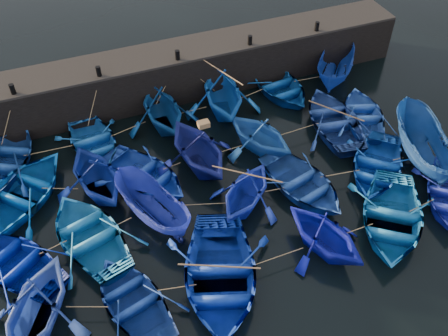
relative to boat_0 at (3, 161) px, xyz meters
name	(u,v)px	position (x,y,z in m)	size (l,w,h in m)	color
ground	(252,230)	(9.23, -7.54, -0.54)	(120.00, 120.00, 0.00)	black
quay_wall	(174,73)	(9.23, 2.96, 0.71)	(26.00, 2.50, 2.50)	black
quay_top	(173,52)	(9.23, 2.96, 2.02)	(26.00, 2.50, 0.12)	black
bollard_0	(12,89)	(1.23, 2.06, 2.33)	(0.24, 0.24, 0.50)	black
bollard_1	(99,71)	(5.23, 2.06, 2.33)	(0.24, 0.24, 0.50)	black
bollard_2	(177,55)	(9.23, 2.06, 2.33)	(0.24, 0.24, 0.50)	black
bollard_3	(250,40)	(13.23, 2.06, 2.33)	(0.24, 0.24, 0.50)	black
bollard_4	(317,26)	(17.23, 2.06, 2.33)	(0.24, 0.24, 0.50)	black
boat_0	(3,161)	(0.00, 0.00, 0.00)	(3.73, 5.21, 1.08)	navy
boat_1	(93,142)	(4.10, -0.11, -0.08)	(3.16, 4.42, 0.92)	blue
boat_2	(162,109)	(7.74, 0.35, 0.58)	(3.67, 4.26, 2.24)	navy
boat_3	(222,93)	(11.00, 0.37, 0.68)	(3.99, 4.63, 2.44)	blue
boat_4	(279,86)	(14.49, 0.77, -0.05)	(3.36, 4.70, 0.98)	navy
boat_5	(336,67)	(17.93, 0.66, 0.41)	(1.84, 4.89, 1.89)	navy
boat_6	(20,194)	(0.53, -2.44, 0.02)	(3.84, 5.37, 1.11)	#03468F
boat_7	(96,174)	(3.78, -3.06, 0.57)	(3.64, 4.22, 2.22)	navy
boat_8	(144,175)	(5.80, -3.25, -0.06)	(3.32, 4.64, 0.96)	blue
boat_9	(198,148)	(8.44, -3.14, 0.64)	(3.85, 4.47, 2.35)	navy
boat_10	(260,134)	(11.54, -3.08, 0.47)	(3.32, 3.85, 2.03)	blue
boat_11	(334,119)	(15.77, -2.95, -0.02)	(3.62, 5.07, 1.05)	navy
boat_12	(363,114)	(17.45, -3.03, -0.09)	(3.08, 4.31, 0.89)	blue
boat_13	(15,262)	(0.00, -6.00, -0.06)	(3.29, 4.60, 0.95)	#001A90
boat_14	(90,234)	(2.90, -5.73, -0.03)	(3.53, 4.94, 1.02)	blue
boat_15	(152,207)	(5.55, -5.52, 0.30)	(1.64, 4.34, 1.68)	#2332A7
boat_16	(246,191)	(9.49, -6.21, 0.42)	(3.16, 3.66, 1.93)	#172EC8
boat_17	(302,183)	(12.16, -6.31, -0.06)	(3.33, 4.66, 0.97)	#1C448F
boat_18	(376,166)	(15.84, -6.58, -0.05)	(3.36, 4.70, 0.98)	#0D42AB
boat_19	(422,146)	(18.18, -6.61, 0.46)	(1.94, 5.15, 1.99)	navy
boat_20	(35,307)	(0.61, -8.67, 0.57)	(3.65, 4.24, 2.23)	#2D4EB3
boat_21	(134,300)	(3.80, -9.22, -0.10)	(3.03, 4.24, 0.88)	navy
boat_22	(219,276)	(6.99, -9.51, 0.06)	(4.15, 5.80, 1.20)	#0D2FA7
boat_23	(325,234)	(11.41, -9.48, 0.44)	(3.23, 3.74, 1.97)	#091093
boat_24	(391,218)	(14.62, -9.45, 0.01)	(3.78, 5.28, 1.10)	#1060A7
wooden_crate	(204,124)	(8.74, -3.14, 1.94)	(0.51, 0.37, 0.25)	olive
mooring_ropes	(204,141)	(8.95, -2.47, 0.34)	(17.97, 11.52, 2.10)	tan
loose_oars	(259,146)	(10.81, -4.57, 1.14)	(11.03, 11.97, 1.45)	#99724C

